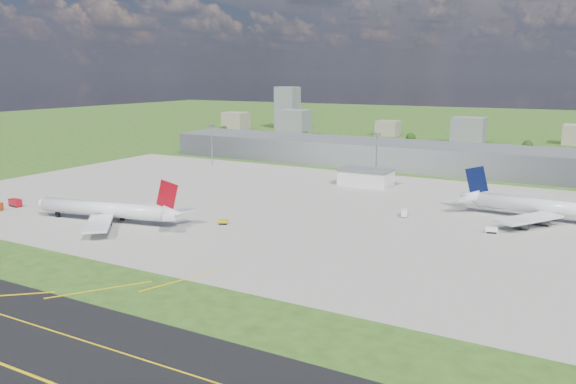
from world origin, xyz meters
The scene contains 21 objects.
ground centered at (0.00, 150.00, 0.00)m, with size 1400.00×1400.00×0.00m, color #2E4C17.
apron centered at (10.00, 40.00, 0.04)m, with size 360.00×190.00×0.08m, color #9A968C.
terminal centered at (0.00, 165.00, 7.50)m, with size 300.00×42.00×15.00m, color gray.
ops_building centered at (10.00, 100.00, 4.00)m, with size 26.00×16.00×8.00m, color silver.
mast_west centered at (-100.00, 115.00, 17.71)m, with size 3.50×2.00×25.90m.
mast_center centered at (10.00, 115.00, 17.71)m, with size 3.50×2.00×25.90m.
airliner_red_twin centered at (-50.96, -19.65, 4.96)m, with size 67.59×52.06×18.62m.
airliner_blue_quad centered at (104.30, 65.49, 5.51)m, with size 76.02×59.52×19.85m.
crash_tender centered at (-107.15, -20.11, 1.66)m, with size 6.56×3.27×3.33m.
tug_yellow centered at (-9.86, -0.67, 0.96)m, with size 4.33×3.56×1.86m.
van_white_near centered at (47.89, 44.93, 1.39)m, with size 3.97×5.96×2.76m.
van_white_far centered at (83.31, 36.42, 1.14)m, with size 4.61×3.03×2.23m.
bldg_far_w centered at (-220.00, 320.00, 9.00)m, with size 24.00×20.00×18.00m, color gray.
bldg_w centered at (-140.00, 300.00, 12.00)m, with size 28.00×22.00×24.00m, color slate.
bldg_cw centered at (-60.00, 340.00, 7.00)m, with size 20.00×18.00×14.00m, color gray.
bldg_c centered at (20.00, 310.00, 11.00)m, with size 26.00×20.00×22.00m, color slate.
bldg_tall_w centered at (-180.00, 360.00, 22.00)m, with size 22.00×20.00×44.00m, color slate.
tree_far_w centered at (-200.00, 270.00, 5.18)m, with size 7.20×7.20×8.80m.
tree_w centered at (-110.00, 265.00, 4.86)m, with size 6.75×6.75×8.25m.
tree_c centered at (-20.00, 280.00, 5.84)m, with size 8.10×8.10×9.90m.
tree_e centered at (70.00, 275.00, 5.51)m, with size 7.65×7.65×9.35m.
Camera 1 is at (113.27, -172.58, 57.05)m, focal length 35.00 mm.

